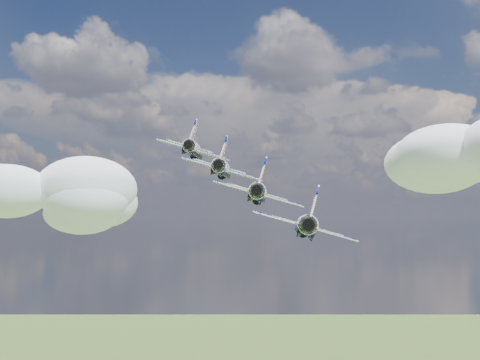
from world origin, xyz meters
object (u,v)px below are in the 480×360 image
(jet_2, at_px, (259,193))
(jet_3, at_px, (306,224))
(jet_0, at_px, (195,150))
(jet_1, at_px, (223,169))

(jet_2, height_order, jet_3, jet_2)
(jet_0, relative_size, jet_3, 1.00)
(jet_0, height_order, jet_3, jet_0)
(jet_1, relative_size, jet_3, 1.00)
(jet_0, relative_size, jet_2, 1.00)
(jet_0, xyz_separation_m, jet_3, (21.78, -25.16, -10.62))
(jet_2, xyz_separation_m, jet_3, (7.26, -8.39, -3.54))
(jet_0, distance_m, jet_2, 23.28)
(jet_0, height_order, jet_2, jet_0)
(jet_1, xyz_separation_m, jet_3, (14.52, -16.77, -7.08))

